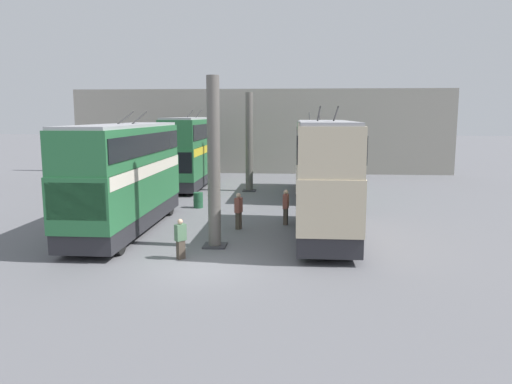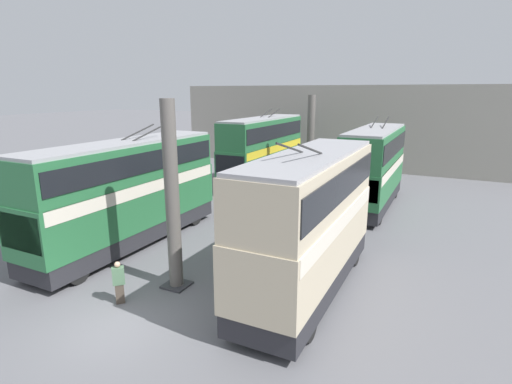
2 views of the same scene
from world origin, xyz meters
TOP-DOWN VIEW (x-y plane):
  - ground_plane at (0.00, 0.00)m, footprint 240.00×240.00m
  - depot_back_wall at (30.09, 0.00)m, footprint 0.50×36.00m
  - support_column_near at (3.13, 0.00)m, footprint 0.95×0.95m
  - support_column_far at (18.81, 0.00)m, footprint 0.95×0.95m
  - bus_left_near at (5.04, -4.67)m, footprint 9.11×2.54m
  - bus_left_far at (17.63, -4.67)m, footprint 9.55×2.54m
  - bus_right_near at (5.67, 4.67)m, footprint 10.99×2.54m
  - bus_right_far at (20.84, 4.67)m, footprint 10.85×2.54m
  - person_by_left_row at (7.66, -2.91)m, footprint 0.46×0.31m
  - person_aisle_foreground at (1.20, 1.02)m, footprint 0.47×0.46m
  - person_aisle_midway at (6.45, -0.64)m, footprint 0.48×0.38m
  - oil_drum at (11.89, 2.44)m, footprint 0.60×0.60m

SIDE VIEW (x-z plane):
  - ground_plane at x=0.00m, z-range 0.00..0.00m
  - oil_drum at x=11.89m, z-range 0.00..0.93m
  - person_aisle_foreground at x=1.20m, z-range 0.04..1.62m
  - person_aisle_midway at x=6.45m, z-range 0.06..1.85m
  - person_by_left_row at x=7.66m, z-range 0.06..1.86m
  - bus_left_far at x=17.63m, z-range 0.03..5.75m
  - bus_right_near at x=5.67m, z-range 0.05..5.78m
  - bus_left_near at x=5.04m, z-range 0.05..5.94m
  - bus_right_far at x=20.84m, z-range 0.05..6.00m
  - support_column_near at x=3.13m, z-range -0.12..7.00m
  - support_column_far at x=18.81m, z-range -0.12..7.00m
  - depot_back_wall at x=30.09m, z-range 0.00..7.93m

